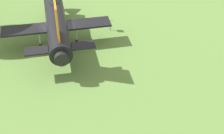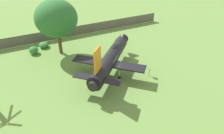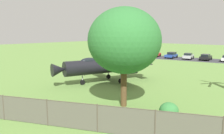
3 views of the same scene
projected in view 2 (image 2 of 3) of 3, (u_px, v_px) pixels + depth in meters
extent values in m
plane|color=#668E42|center=(110.00, 73.00, 27.26)|extent=(200.00, 200.00, 0.00)
cylinder|color=black|center=(110.00, 60.00, 26.17)|extent=(10.86, 5.84, 1.78)
cone|color=black|center=(122.00, 41.00, 31.11)|extent=(2.06, 2.01, 1.51)
cylinder|color=black|center=(93.00, 86.00, 21.52)|extent=(0.96, 1.22, 1.07)
ellipsoid|color=black|center=(115.00, 46.00, 27.73)|extent=(2.38, 1.67, 0.84)
cube|color=orange|center=(98.00, 60.00, 21.58)|extent=(1.72, 0.82, 2.76)
cube|color=black|center=(88.00, 60.00, 26.55)|extent=(3.05, 4.19, 0.16)
cube|color=black|center=(130.00, 67.00, 25.13)|extent=(3.05, 4.19, 0.16)
cube|color=black|center=(82.00, 76.00, 22.79)|extent=(1.70, 2.08, 0.10)
cube|color=black|center=(112.00, 81.00, 21.88)|extent=(1.70, 2.08, 0.10)
cylinder|color=#A5A8AD|center=(117.00, 55.00, 29.36)|extent=(0.12, 0.12, 1.58)
cylinder|color=black|center=(117.00, 59.00, 29.78)|extent=(0.62, 0.40, 0.60)
cylinder|color=#A5A8AD|center=(95.00, 69.00, 26.20)|extent=(0.12, 0.12, 1.58)
cylinder|color=black|center=(96.00, 74.00, 26.62)|extent=(0.62, 0.40, 0.60)
cylinder|color=#A5A8AD|center=(119.00, 73.00, 25.39)|extent=(0.12, 0.12, 1.58)
cylinder|color=black|center=(119.00, 78.00, 25.81)|extent=(0.62, 0.40, 0.60)
cylinder|color=brown|center=(60.00, 41.00, 31.07)|extent=(0.51, 0.51, 3.95)
ellipsoid|color=#2D7033|center=(56.00, 18.00, 29.16)|extent=(5.87, 6.11, 5.48)
cylinder|color=#4C4238|center=(154.00, 17.00, 44.10)|extent=(0.08, 0.08, 1.84)
cylinder|color=#4C4238|center=(140.00, 19.00, 42.73)|extent=(0.08, 0.08, 1.84)
cylinder|color=#4C4238|center=(125.00, 22.00, 41.36)|extent=(0.08, 0.08, 1.84)
cylinder|color=#4C4238|center=(109.00, 25.00, 40.00)|extent=(0.08, 0.08, 1.84)
cylinder|color=#4C4238|center=(92.00, 28.00, 38.63)|extent=(0.08, 0.08, 1.84)
cylinder|color=#4C4238|center=(74.00, 31.00, 37.27)|extent=(0.08, 0.08, 1.84)
cylinder|color=#4C4238|center=(55.00, 35.00, 35.90)|extent=(0.08, 0.08, 1.84)
cylinder|color=#4C4238|center=(34.00, 39.00, 34.53)|extent=(0.08, 0.08, 1.84)
cylinder|color=#4C4238|center=(11.00, 43.00, 33.17)|extent=(0.08, 0.08, 1.84)
cylinder|color=#4C4238|center=(74.00, 27.00, 36.80)|extent=(13.34, 33.13, 0.05)
cube|color=#59544C|center=(74.00, 31.00, 37.27)|extent=(13.31, 33.12, 1.77)
ellipsoid|color=#387F3D|center=(44.00, 45.00, 33.54)|extent=(1.69, 1.51, 0.90)
ellipsoid|color=#387F3D|center=(34.00, 50.00, 31.63)|extent=(1.43, 1.39, 1.16)
cylinder|color=#333333|center=(149.00, 73.00, 26.54)|extent=(0.06, 0.06, 0.90)
cube|color=olive|center=(150.00, 69.00, 26.24)|extent=(0.68, 0.72, 0.25)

